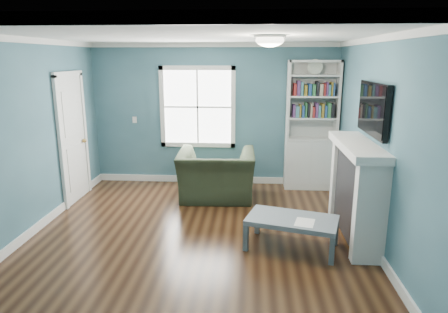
{
  "coord_description": "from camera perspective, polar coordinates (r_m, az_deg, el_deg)",
  "views": [
    {
      "loc": [
        0.7,
        -4.84,
        2.34
      ],
      "look_at": [
        0.33,
        0.4,
        1.03
      ],
      "focal_mm": 32.0,
      "sensor_mm": 36.0,
      "label": 1
    }
  ],
  "objects": [
    {
      "name": "floor",
      "position": [
        5.42,
        -3.9,
        -11.65
      ],
      "size": [
        5.0,
        5.0,
        0.0
      ],
      "primitive_type": "plane",
      "color": "black",
      "rests_on": "ground"
    },
    {
      "name": "room_walls",
      "position": [
        4.95,
        -4.2,
        5.1
      ],
      "size": [
        5.0,
        5.0,
        5.0
      ],
      "color": "#325867",
      "rests_on": "ground"
    },
    {
      "name": "trim",
      "position": [
        5.01,
        -4.13,
        1.2
      ],
      "size": [
        4.5,
        5.0,
        2.6
      ],
      "color": "white",
      "rests_on": "ground"
    },
    {
      "name": "window",
      "position": [
        7.45,
        -3.79,
        7.06
      ],
      "size": [
        1.4,
        0.06,
        1.5
      ],
      "color": "white",
      "rests_on": "room_walls"
    },
    {
      "name": "bookshelf",
      "position": [
        7.36,
        12.28,
        2.53
      ],
      "size": [
        0.9,
        0.35,
        2.31
      ],
      "color": "silver",
      "rests_on": "ground"
    },
    {
      "name": "fireplace",
      "position": [
        5.5,
        18.38,
        -4.85
      ],
      "size": [
        0.44,
        1.58,
        1.3
      ],
      "color": "black",
      "rests_on": "ground"
    },
    {
      "name": "tv",
      "position": [
        5.3,
        20.55,
        6.4
      ],
      "size": [
        0.06,
        1.1,
        0.65
      ],
      "primitive_type": "cube",
      "color": "black",
      "rests_on": "fireplace"
    },
    {
      "name": "door",
      "position": [
        7.01,
        -20.77,
        2.62
      ],
      "size": [
        0.12,
        0.98,
        2.17
      ],
      "color": "silver",
      "rests_on": "ground"
    },
    {
      "name": "ceiling_fixture",
      "position": [
        4.95,
        6.57,
        16.29
      ],
      "size": [
        0.38,
        0.38,
        0.15
      ],
      "color": "white",
      "rests_on": "room_walls"
    },
    {
      "name": "light_switch",
      "position": [
        7.73,
        -12.64,
        5.14
      ],
      "size": [
        0.08,
        0.01,
        0.12
      ],
      "primitive_type": "cube",
      "color": "white",
      "rests_on": "room_walls"
    },
    {
      "name": "recliner",
      "position": [
        6.71,
        -1.08,
        -1.51
      ],
      "size": [
        1.29,
        0.86,
        1.1
      ],
      "primitive_type": "imported",
      "rotation": [
        0.0,
        0.0,
        -3.11
      ],
      "color": "#212C1B",
      "rests_on": "ground"
    },
    {
      "name": "coffee_table",
      "position": [
        5.12,
        9.7,
        -9.18
      ],
      "size": [
        1.22,
        0.88,
        0.4
      ],
      "rotation": [
        0.0,
        0.0,
        -0.28
      ],
      "color": "#4B545A",
      "rests_on": "ground"
    },
    {
      "name": "paper_sheet",
      "position": [
        4.98,
        11.45,
        -9.23
      ],
      "size": [
        0.29,
        0.33,
        0.0
      ],
      "primitive_type": "cube",
      "rotation": [
        0.0,
        0.0,
        -0.25
      ],
      "color": "white",
      "rests_on": "coffee_table"
    }
  ]
}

